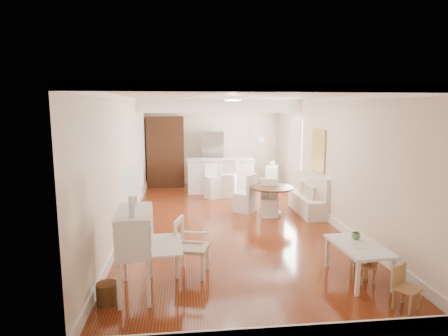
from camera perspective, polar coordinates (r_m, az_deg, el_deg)
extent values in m
plane|color=brown|center=(8.62, 0.85, -8.15)|extent=(9.00, 9.00, 0.00)
cube|color=white|center=(8.25, 0.89, 10.79)|extent=(4.50, 9.00, 0.04)
cube|color=silver|center=(12.77, -1.62, 3.84)|extent=(4.50, 0.04, 2.80)
cube|color=silver|center=(3.98, 8.94, -7.70)|extent=(4.50, 0.04, 2.80)
cube|color=silver|center=(8.35, -14.65, 0.85)|extent=(0.04, 9.00, 2.80)
cube|color=silver|center=(8.88, 15.43, 1.28)|extent=(0.04, 9.00, 2.80)
cube|color=white|center=(10.43, -0.62, 9.41)|extent=(4.50, 0.45, 0.36)
cube|color=tan|center=(9.31, 14.15, 2.61)|extent=(0.04, 0.84, 1.04)
cube|color=white|center=(11.11, 10.83, 3.70)|extent=(0.04, 1.10, 1.40)
cylinder|color=#381E11|center=(12.68, -7.07, 5.78)|extent=(0.30, 0.03, 0.30)
cylinder|color=white|center=(7.75, 1.35, 10.54)|extent=(0.36, 0.36, 0.08)
cube|color=white|center=(5.40, -13.37, -12.38)|extent=(0.98, 1.00, 1.19)
cube|color=white|center=(5.90, -4.85, -11.85)|extent=(0.62, 0.62, 0.88)
cylinder|color=brown|center=(5.41, -17.39, -17.75)|extent=(0.37, 0.37, 0.28)
cube|color=white|center=(6.12, 19.73, -13.30)|extent=(0.70, 1.11, 0.54)
cube|color=#B38051|center=(6.06, 20.66, -13.65)|extent=(0.26, 0.26, 0.53)
cube|color=tan|center=(6.20, 19.89, -13.03)|extent=(0.34, 0.34, 0.54)
cube|color=#A7814C|center=(5.52, 26.16, -16.07)|extent=(0.37, 0.37, 0.57)
cube|color=silver|center=(9.41, 12.61, -3.82)|extent=(0.52, 1.60, 0.98)
cylinder|color=#4D2F18|center=(9.09, 7.26, -5.02)|extent=(1.05, 1.05, 0.70)
cube|color=white|center=(9.03, 6.96, -4.57)|extent=(0.48, 0.50, 0.87)
cube|color=silver|center=(9.34, 3.16, -3.80)|extent=(0.65, 0.64, 0.95)
cube|color=white|center=(11.51, -0.55, -1.16)|extent=(2.05, 0.65, 1.03)
cube|color=white|center=(10.73, -1.65, -2.00)|extent=(0.53, 0.53, 1.00)
cube|color=white|center=(10.86, 0.68, -1.65)|extent=(0.54, 0.54, 1.08)
cube|color=#381E11|center=(12.45, -8.87, 2.45)|extent=(1.20, 0.60, 2.30)
imported|color=silver|center=(12.51, -0.12, 1.43)|extent=(0.75, 0.65, 1.80)
cube|color=silver|center=(12.10, 7.38, -1.39)|extent=(0.60, 0.86, 0.76)
imported|color=#629959|center=(6.23, 19.45, -9.74)|extent=(0.16, 0.16, 0.11)
imported|color=silver|center=(12.05, 7.39, 0.86)|extent=(0.24, 0.24, 0.20)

